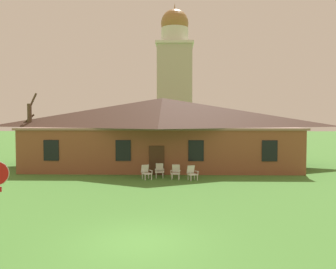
% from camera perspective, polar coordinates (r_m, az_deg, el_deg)
% --- Properties ---
extents(ground_plane, '(200.00, 200.00, 0.00)m').
position_cam_1_polar(ground_plane, '(11.83, -4.84, -17.36)').
color(ground_plane, '#477F33').
extents(brick_building, '(21.72, 10.40, 5.81)m').
position_cam_1_polar(brick_building, '(29.62, -0.93, 0.55)').
color(brick_building, brown).
rests_on(brick_building, ground).
extents(dome_tower, '(5.18, 5.18, 20.28)m').
position_cam_1_polar(dome_tower, '(49.41, 1.10, 8.77)').
color(dome_tower, '#BCB29E').
rests_on(dome_tower, ground).
extents(lawn_chair_by_porch, '(0.83, 0.86, 0.96)m').
position_cam_1_polar(lawn_chair_by_porch, '(23.17, -3.65, -6.17)').
color(lawn_chair_by_porch, white).
rests_on(lawn_chair_by_porch, ground).
extents(lawn_chair_near_door, '(0.67, 0.70, 0.96)m').
position_cam_1_polar(lawn_chair_near_door, '(23.85, -1.41, -5.91)').
color(lawn_chair_near_door, silver).
rests_on(lawn_chair_near_door, ground).
extents(lawn_chair_left_end, '(0.68, 0.71, 0.96)m').
position_cam_1_polar(lawn_chair_left_end, '(23.20, 1.29, -6.15)').
color(lawn_chair_left_end, silver).
rests_on(lawn_chair_left_end, ground).
extents(lawn_chair_middle, '(0.79, 0.83, 0.96)m').
position_cam_1_polar(lawn_chair_middle, '(22.86, 3.98, -6.29)').
color(lawn_chair_middle, white).
rests_on(lawn_chair_middle, ground).
extents(bare_tree_beside_building, '(1.21, 0.96, 6.24)m').
position_cam_1_polar(bare_tree_beside_building, '(31.32, -21.84, 0.32)').
color(bare_tree_beside_building, brown).
rests_on(bare_tree_beside_building, ground).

